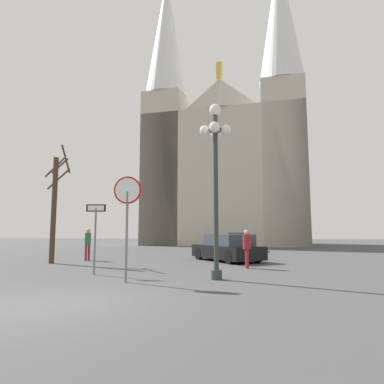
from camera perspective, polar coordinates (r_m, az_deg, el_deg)
name	(u,v)px	position (r m, az deg, el deg)	size (l,w,h in m)	color
ground_plane	(56,303)	(8.15, -22.15, -17.20)	(120.00, 120.00, 0.00)	#424244
cathedral	(226,154)	(39.16, 5.75, 6.44)	(18.91, 13.74, 33.21)	#BCB5A5
stop_sign	(127,206)	(10.65, -11.00, -2.37)	(0.87, 0.10, 3.27)	slate
one_way_arrow_sign	(95,229)	(12.66, -16.18, -6.10)	(0.71, 0.13, 2.52)	slate
street_lamp	(216,161)	(11.27, 4.04, 5.30)	(1.07, 1.07, 5.87)	#2D3833
bare_tree	(55,205)	(17.83, -22.42, -2.00)	(1.24, 1.17, 5.76)	#473323
parked_car_near_black	(227,248)	(17.73, 6.06, -9.56)	(3.98, 4.52, 1.37)	black
parked_car_far_white	(240,242)	(26.94, 8.17, -8.48)	(2.13, 4.22, 1.43)	silver
pedestrian_walking	(247,245)	(14.45, 9.32, -8.93)	(0.32, 0.32, 1.60)	maroon
pedestrian_standing	(88,241)	(18.82, -17.37, -7.98)	(0.32, 0.32, 1.69)	maroon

